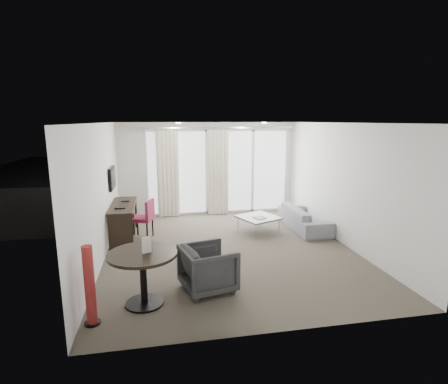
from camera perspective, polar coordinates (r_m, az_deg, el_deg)
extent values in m
cube|color=#4E473B|center=(7.43, 0.87, -9.26)|extent=(5.00, 6.00, 0.00)
cube|color=white|center=(6.94, 0.94, 11.22)|extent=(5.00, 6.00, 0.00)
cube|color=silver|center=(7.02, -19.52, -0.13)|extent=(0.00, 6.00, 2.60)
cube|color=silver|center=(7.95, 18.84, 1.23)|extent=(0.00, 6.00, 2.60)
cube|color=silver|center=(4.27, 9.10, -6.95)|extent=(5.00, 0.00, 2.60)
cylinder|color=#FFE0B2|center=(8.41, -7.45, 11.13)|extent=(0.12, 0.12, 0.02)
cylinder|color=#FFE0B2|center=(8.79, 6.61, 11.16)|extent=(0.12, 0.12, 0.02)
cylinder|color=maroon|center=(5.00, -21.08, -14.09)|extent=(0.29, 0.29, 1.09)
imported|color=#2D2D2E|center=(5.63, -2.61, -12.34)|extent=(0.95, 0.94, 0.72)
imported|color=gray|center=(8.93, 12.95, -4.13)|extent=(0.73, 1.86, 0.54)
cube|color=#4D4D50|center=(11.74, -2.10, -1.72)|extent=(5.60, 3.00, 0.12)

